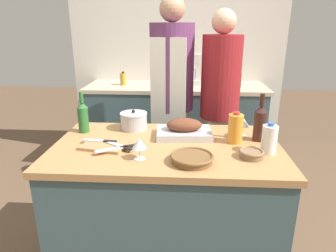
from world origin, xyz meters
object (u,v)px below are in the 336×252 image
(mixing_bowl, at_px, (251,154))
(person_cook_aproned, at_px, (172,94))
(condiment_bottle_tall, at_px, (239,80))
(wine_glass_left, at_px, (139,144))
(juice_jug, at_px, (235,128))
(condiment_bottle_short, at_px, (123,79))
(cutting_board, at_px, (104,146))
(knife_bread, at_px, (101,141))
(wine_bottle_dark, at_px, (83,116))
(knife_chef, at_px, (120,148))
(wine_glass_right, at_px, (243,123))
(person_cook_guest, at_px, (219,102))
(milk_jug, at_px, (269,139))
(stock_pot, at_px, (134,121))
(roasting_pan, at_px, (184,130))
(wicker_basket, at_px, (192,158))
(stand_mixer, at_px, (192,72))
(wine_bottle_green, at_px, (260,122))
(knife_paring, at_px, (121,146))

(mixing_bowl, relative_size, person_cook_aproned, 0.08)
(condiment_bottle_tall, relative_size, person_cook_aproned, 0.09)
(mixing_bowl, xyz_separation_m, wine_glass_left, (-0.61, -0.05, 0.06))
(juice_jug, relative_size, condiment_bottle_short, 1.35)
(mixing_bowl, bearing_deg, cutting_board, 173.37)
(mixing_bowl, xyz_separation_m, knife_bread, (-0.88, 0.14, -0.00))
(wine_bottle_dark, relative_size, knife_chef, 1.08)
(wine_glass_left, relative_size, person_cook_aproned, 0.07)
(wine_glass_right, xyz_separation_m, person_cook_guest, (-0.09, 0.63, -0.02))
(mixing_bowl, xyz_separation_m, milk_jug, (0.11, 0.07, 0.06))
(stock_pot, bearing_deg, wine_glass_right, -7.75)
(roasting_pan, xyz_separation_m, person_cook_aproned, (-0.12, 0.72, 0.07))
(wicker_basket, xyz_separation_m, wine_glass_left, (-0.28, 0.02, 0.06))
(roasting_pan, height_order, knife_chef, roasting_pan)
(stand_mixer, xyz_separation_m, person_cook_aproned, (-0.19, -0.73, -0.08))
(wine_bottle_dark, xyz_separation_m, condiment_bottle_short, (-0.00, 1.35, 0.02))
(juice_jug, relative_size, wine_bottle_green, 0.65)
(wicker_basket, height_order, juice_jug, juice_jug)
(stock_pot, height_order, knife_chef, stock_pot)
(cutting_board, relative_size, condiment_bottle_short, 1.98)
(mixing_bowl, relative_size, knife_chef, 0.54)
(milk_jug, height_order, stand_mixer, stand_mixer)
(wine_bottle_dark, distance_m, wine_glass_left, 0.60)
(wine_bottle_dark, bearing_deg, wine_bottle_green, -4.39)
(knife_bread, xyz_separation_m, condiment_bottle_short, (-0.18, 1.56, 0.11))
(roasting_pan, distance_m, mixing_bowl, 0.48)
(wicker_basket, bearing_deg, stand_mixer, 89.27)
(stock_pot, bearing_deg, cutting_board, -109.83)
(stock_pot, height_order, person_cook_guest, person_cook_guest)
(juice_jug, xyz_separation_m, knife_chef, (-0.68, -0.18, -0.07))
(roasting_pan, xyz_separation_m, stock_pot, (-0.35, 0.13, 0.01))
(cutting_board, xyz_separation_m, milk_jug, (0.95, -0.03, 0.07))
(milk_jug, height_order, wine_glass_left, milk_jug)
(wicker_basket, xyz_separation_m, mixing_bowl, (0.33, 0.08, 0.00))
(mixing_bowl, distance_m, knife_chef, 0.74)
(milk_jug, relative_size, knife_chef, 0.70)
(stock_pot, relative_size, condiment_bottle_tall, 1.17)
(cutting_board, relative_size, stock_pot, 1.54)
(mixing_bowl, height_order, stand_mixer, stand_mixer)
(roasting_pan, distance_m, wine_glass_left, 0.43)
(juice_jug, distance_m, wine_bottle_green, 0.16)
(wine_bottle_dark, xyz_separation_m, wine_glass_right, (1.06, -0.02, -0.02))
(knife_paring, xyz_separation_m, stand_mixer, (0.44, 1.68, 0.18))
(mixing_bowl, bearing_deg, wine_glass_left, -174.87)
(wine_bottle_green, height_order, knife_bread, wine_bottle_green)
(cutting_board, distance_m, stock_pot, 0.36)
(milk_jug, distance_m, condiment_bottle_tall, 1.60)
(mixing_bowl, relative_size, condiment_bottle_tall, 0.86)
(stand_mixer, distance_m, person_cook_aproned, 0.76)
(stand_mixer, height_order, condiment_bottle_tall, stand_mixer)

